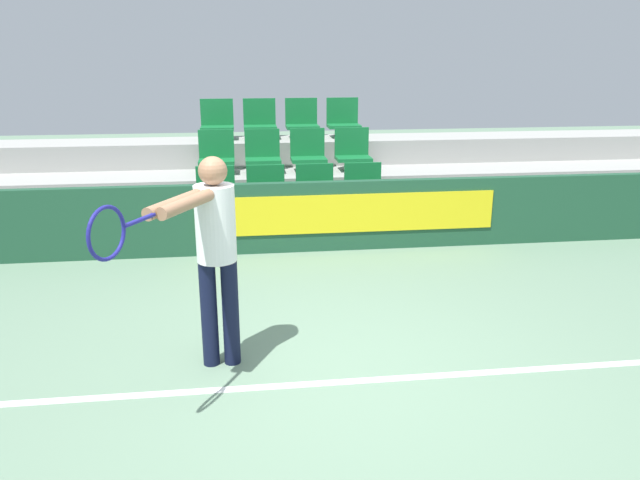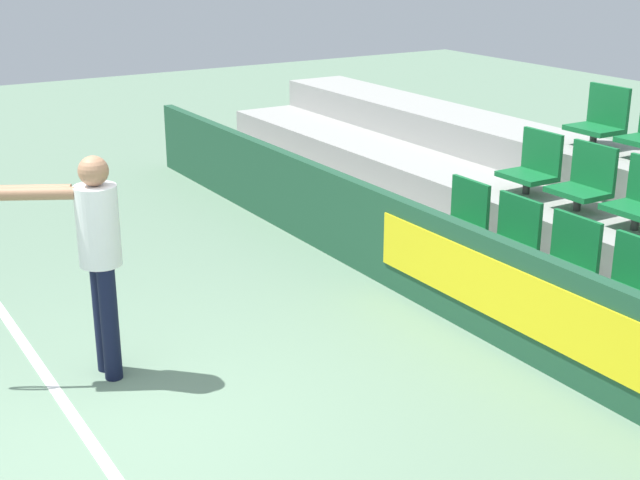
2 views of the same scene
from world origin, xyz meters
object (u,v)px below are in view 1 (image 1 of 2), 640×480
object	(u,v)px
stadium_chair_9	(260,121)
stadium_chair_11	(343,120)
stadium_chair_0	(216,193)
stadium_chair_2	(315,190)
stadium_chair_5	(263,153)
stadium_chair_3	(364,188)
stadium_chair_4	(217,154)
stadium_chair_10	(302,120)
stadium_chair_1	(266,191)
stadium_chair_6	(308,152)
stadium_chair_8	(217,121)
stadium_chair_7	(353,151)
tennis_player	(211,244)

from	to	relation	value
stadium_chair_9	stadium_chair_11	world-z (taller)	same
stadium_chair_0	stadium_chair_2	xyz separation A→B (m)	(1.30, 0.00, 0.00)
stadium_chair_5	stadium_chair_9	world-z (taller)	stadium_chair_9
stadium_chair_3	stadium_chair_4	xyz separation A→B (m)	(-1.95, 0.87, 0.36)
stadium_chair_5	stadium_chair_10	world-z (taller)	stadium_chair_10
stadium_chair_1	stadium_chair_5	distance (m)	0.94
stadium_chair_6	stadium_chair_8	size ratio (longest dim) A/B	1.00
stadium_chair_6	stadium_chair_1	bearing A→B (deg)	-126.71
stadium_chair_4	stadium_chair_5	size ratio (longest dim) A/B	1.00
stadium_chair_5	stadium_chair_11	distance (m)	1.60
stadium_chair_3	stadium_chair_6	bearing A→B (deg)	126.71
stadium_chair_2	stadium_chair_7	distance (m)	1.14
stadium_chair_4	stadium_chair_9	bearing A→B (deg)	53.29
stadium_chair_10	stadium_chair_9	bearing A→B (deg)	180.00
stadium_chair_8	tennis_player	world-z (taller)	stadium_chair_8
stadium_chair_4	stadium_chair_1	bearing A→B (deg)	-53.29
stadium_chair_5	tennis_player	bearing A→B (deg)	-97.20
stadium_chair_1	stadium_chair_9	size ratio (longest dim) A/B	1.00
stadium_chair_0	stadium_chair_4	size ratio (longest dim) A/B	1.00
stadium_chair_0	stadium_chair_6	bearing A→B (deg)	33.85
stadium_chair_1	tennis_player	bearing A→B (deg)	-98.96
stadium_chair_4	tennis_player	bearing A→B (deg)	-88.75
stadium_chair_0	stadium_chair_7	xyz separation A→B (m)	(1.95, 0.87, 0.36)
stadium_chair_2	stadium_chair_6	distance (m)	0.94
stadium_chair_1	stadium_chair_6	distance (m)	1.14
stadium_chair_7	stadium_chair_8	world-z (taller)	stadium_chair_8
stadium_chair_10	stadium_chair_1	bearing A→B (deg)	-110.44
stadium_chair_1	stadium_chair_2	size ratio (longest dim) A/B	1.00
stadium_chair_2	tennis_player	distance (m)	3.73
stadium_chair_10	tennis_player	xyz separation A→B (m)	(-1.20, -5.25, -0.33)
stadium_chair_2	stadium_chair_10	size ratio (longest dim) A/B	1.00
stadium_chair_0	stadium_chair_9	bearing A→B (deg)	69.56
stadium_chair_0	stadium_chair_2	distance (m)	1.30
stadium_chair_2	stadium_chair_9	distance (m)	1.99
stadium_chair_10	stadium_chair_2	bearing A→B (deg)	-90.00
stadium_chair_7	tennis_player	xyz separation A→B (m)	(-1.85, -4.38, 0.03)
stadium_chair_11	tennis_player	distance (m)	5.58
stadium_chair_10	tennis_player	size ratio (longest dim) A/B	0.36
stadium_chair_0	stadium_chair_11	world-z (taller)	stadium_chair_11
stadium_chair_1	stadium_chair_7	distance (m)	1.60
stadium_chair_4	stadium_chair_6	size ratio (longest dim) A/B	1.00
stadium_chair_1	stadium_chair_6	xyz separation A→B (m)	(0.65, 0.87, 0.36)
stadium_chair_11	stadium_chair_6	bearing A→B (deg)	-126.71
stadium_chair_2	stadium_chair_9	xyz separation A→B (m)	(-0.65, 1.74, 0.72)
stadium_chair_2	stadium_chair_6	bearing A→B (deg)	90.00
stadium_chair_5	stadium_chair_7	xyz separation A→B (m)	(1.30, 0.00, 0.00)
stadium_chair_5	stadium_chair_9	distance (m)	0.94
stadium_chair_1	stadium_chair_2	distance (m)	0.65
stadium_chair_4	stadium_chair_5	distance (m)	0.65
stadium_chair_4	stadium_chair_8	world-z (taller)	stadium_chair_8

